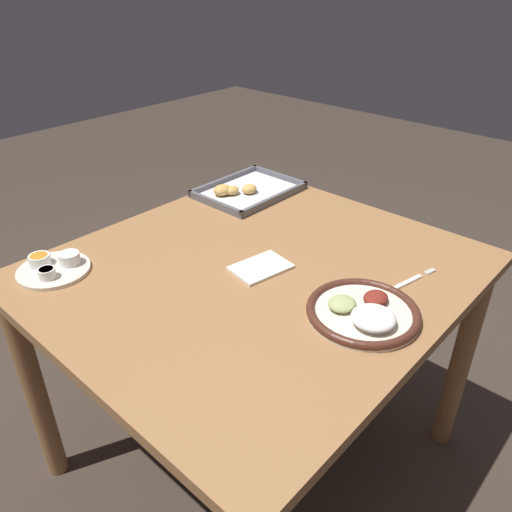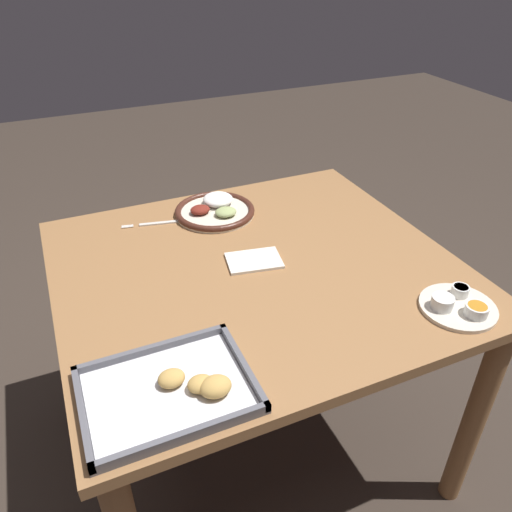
# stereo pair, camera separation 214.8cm
# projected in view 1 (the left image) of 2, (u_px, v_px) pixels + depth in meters

# --- Properties ---
(ground_plane) EXTENTS (8.00, 8.00, 0.00)m
(ground_plane) POSITION_uv_depth(u_px,v_px,m) (256.00, 452.00, 1.65)
(ground_plane) COLOR #382D26
(dining_table) EXTENTS (1.04, 0.95, 0.72)m
(dining_table) POSITION_uv_depth(u_px,v_px,m) (256.00, 300.00, 1.34)
(dining_table) COLOR olive
(dining_table) RESTS_ON ground_plane
(dinner_plate) EXTENTS (0.25, 0.25, 0.05)m
(dinner_plate) POSITION_uv_depth(u_px,v_px,m) (364.00, 312.00, 1.09)
(dinner_plate) COLOR beige
(dinner_plate) RESTS_ON dining_table
(fork) EXTENTS (0.21, 0.06, 0.00)m
(fork) POSITION_uv_depth(u_px,v_px,m) (403.00, 284.00, 1.21)
(fork) COLOR silver
(fork) RESTS_ON dining_table
(saucer_plate) EXTENTS (0.18, 0.18, 0.04)m
(saucer_plate) POSITION_uv_depth(u_px,v_px,m) (54.00, 267.00, 1.26)
(saucer_plate) COLOR beige
(saucer_plate) RESTS_ON dining_table
(baking_tray) EXTENTS (0.33, 0.25, 0.04)m
(baking_tray) POSITION_uv_depth(u_px,v_px,m) (245.00, 191.00, 1.68)
(baking_tray) COLOR #595960
(baking_tray) RESTS_ON dining_table
(napkin) EXTENTS (0.16, 0.13, 0.01)m
(napkin) POSITION_uv_depth(u_px,v_px,m) (261.00, 267.00, 1.27)
(napkin) COLOR silver
(napkin) RESTS_ON dining_table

